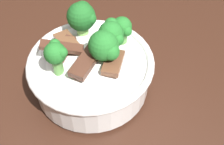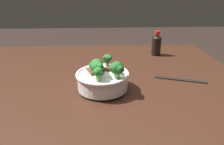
{
  "view_description": "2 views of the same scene",
  "coord_description": "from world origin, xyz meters",
  "views": [
    {
      "loc": [
        0.07,
        -0.11,
        1.12
      ],
      "look_at": [
        -0.09,
        0.1,
        0.81
      ],
      "focal_mm": 42.92,
      "sensor_mm": 36.0,
      "label": 1
    },
    {
      "loc": [
        -0.13,
        0.84,
        1.13
      ],
      "look_at": [
        -0.17,
        0.06,
        0.8
      ],
      "focal_mm": 34.33,
      "sensor_mm": 36.0,
      "label": 2
    }
  ],
  "objects": [
    {
      "name": "rice_bowl",
      "position": [
        -0.13,
        0.1,
        0.8
      ],
      "size": [
        0.2,
        0.2,
        0.13
      ],
      "color": "white",
      "rests_on": "dining_table"
    }
  ]
}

